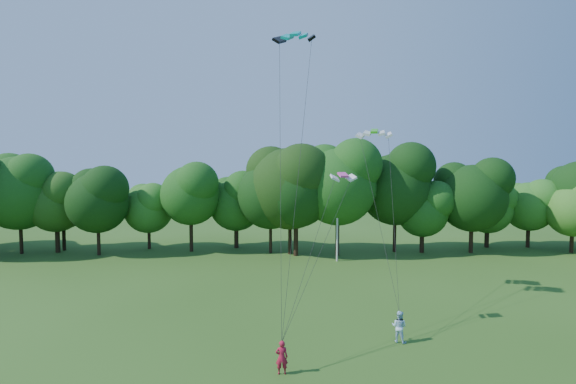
{
  "coord_description": "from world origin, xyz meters",
  "views": [
    {
      "loc": [
        -0.09,
        -17.19,
        11.05
      ],
      "look_at": [
        0.18,
        13.0,
        8.88
      ],
      "focal_mm": 28.0,
      "sensor_mm": 36.0,
      "label": 1
    }
  ],
  "objects": [
    {
      "name": "kite_teal",
      "position": [
        0.72,
        15.03,
        19.89
      ],
      "size": [
        3.12,
        1.94,
        0.66
      ],
      "rotation": [
        0.0,
        0.0,
        -0.24
      ],
      "color": "#059B99",
      "rests_on": "ground"
    },
    {
      "name": "tree_back_center",
      "position": [
        0.59,
        34.85,
        9.5
      ],
      "size": [
        10.46,
        10.46,
        15.21
      ],
      "color": "#322613",
      "rests_on": "ground"
    },
    {
      "name": "kite_flyer_left",
      "position": [
        -0.22,
        5.26,
        0.89
      ],
      "size": [
        0.68,
        0.48,
        1.77
      ],
      "primitive_type": "imported",
      "rotation": [
        0.0,
        0.0,
        3.23
      ],
      "color": "#AC1630",
      "rests_on": "ground"
    },
    {
      "name": "kite_flyer_right",
      "position": [
        6.89,
        9.28,
        0.96
      ],
      "size": [
        1.18,
        1.12,
        1.92
      ],
      "primitive_type": "imported",
      "rotation": [
        0.0,
        0.0,
        2.57
      ],
      "color": "#B2D9F7",
      "rests_on": "ground"
    },
    {
      "name": "tree_back_east",
      "position": [
        34.16,
        35.32,
        6.07
      ],
      "size": [
        6.68,
        6.68,
        9.72
      ],
      "color": "black",
      "rests_on": "ground"
    },
    {
      "name": "tree_back_west",
      "position": [
        -27.16,
        36.05,
        6.6
      ],
      "size": [
        7.26,
        7.26,
        10.56
      ],
      "color": "black",
      "rests_on": "ground"
    },
    {
      "name": "utility_pole",
      "position": [
        5.69,
        31.12,
        4.5
      ],
      "size": [
        1.65,
        0.76,
        8.79
      ],
      "rotation": [
        0.0,
        0.0,
        0.4
      ],
      "color": "beige",
      "rests_on": "ground"
    },
    {
      "name": "kite_green",
      "position": [
        7.14,
        18.89,
        13.34
      ],
      "size": [
        3.01,
        1.92,
        0.47
      ],
      "rotation": [
        0.0,
        0.0,
        -0.26
      ],
      "color": "green",
      "rests_on": "ground"
    },
    {
      "name": "kite_pink",
      "position": [
        3.64,
        11.17,
        10.1
      ],
      "size": [
        1.74,
        1.08,
        0.33
      ],
      "rotation": [
        0.0,
        0.0,
        0.19
      ],
      "color": "#DB3D9D",
      "rests_on": "ground"
    }
  ]
}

